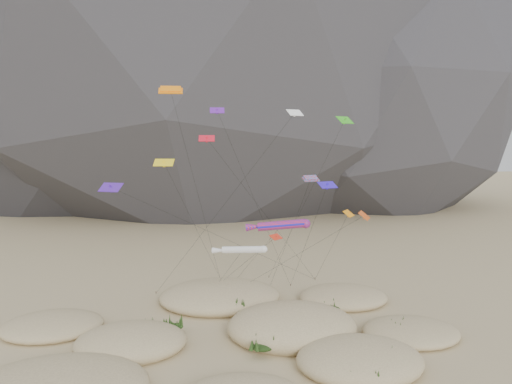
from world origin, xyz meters
The scene contains 9 objects.
ground centered at (0.00, 0.00, 0.00)m, with size 500.00×500.00×0.00m, color #CCB789.
dunes centered at (-1.92, 4.82, 0.74)m, with size 49.48×37.88×4.43m.
dune_grass centered at (-0.67, 3.80, 0.84)m, with size 41.09×27.79×1.50m.
kite_stakes centered at (1.91, 23.21, 0.15)m, with size 23.65×7.62×0.30m.
rainbow_tube_kite centered at (4.78, 11.26, 11.05)m, with size 8.15×13.83×11.90m.
white_tube_kite centered at (-0.57, 6.12, 9.42)m, with size 5.75×18.05×10.04m.
orange_parafoil centered at (-7.58, 14.99, 26.67)m, with size 8.36×12.46×27.50m.
multi_parafoil centered at (8.67, 11.93, 16.28)m, with size 3.60×12.75×16.91m.
delta_kites centered at (3.12, 12.66, 17.16)m, with size 32.16×20.28×24.95m.
Camera 1 is at (-7.62, -45.71, 21.20)m, focal length 35.00 mm.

